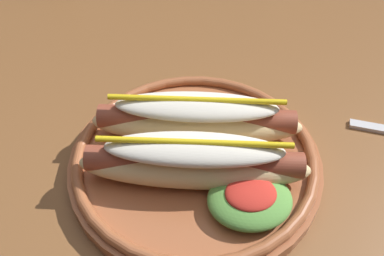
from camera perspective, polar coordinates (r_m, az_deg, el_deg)
dining_table at (r=0.67m, az=0.10°, el=4.52°), size 1.27×1.09×0.74m
hot_dog_plate at (r=0.43m, az=0.76°, el=-3.46°), size 0.27×0.27×0.08m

